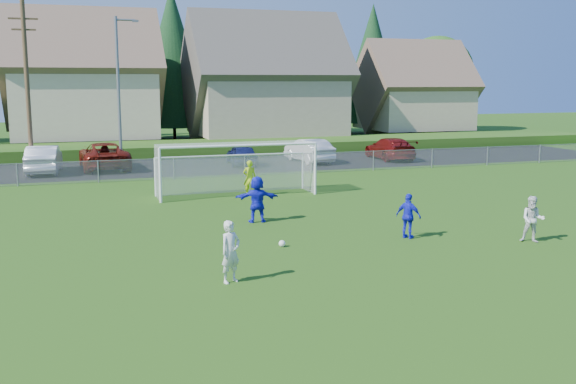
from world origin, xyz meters
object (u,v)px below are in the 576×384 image
at_px(player_blue_b, 257,199).
at_px(car_c, 104,156).
at_px(player_blue_a, 409,216).
at_px(soccer_ball, 282,244).
at_px(player_white_b, 533,219).
at_px(soccer_goal, 235,161).
at_px(car_g, 390,149).
at_px(car_e, 242,155).
at_px(car_f, 309,151).
at_px(car_b, 44,159).
at_px(goalkeeper, 250,178).
at_px(player_white_a, 231,252).

xyz_separation_m(player_blue_b, car_c, (-4.70, 18.02, -0.07)).
bearing_deg(player_blue_a, soccer_ball, 51.46).
relative_size(player_white_b, soccer_goal, 0.21).
relative_size(player_white_b, car_c, 0.27).
relative_size(soccer_ball, player_blue_b, 0.12).
bearing_deg(car_c, player_blue_b, 102.46).
bearing_deg(soccer_goal, car_g, 38.69).
bearing_deg(car_e, player_blue_a, 95.53).
relative_size(player_blue_a, car_f, 0.33).
bearing_deg(player_white_b, car_f, 124.79).
xyz_separation_m(car_f, soccer_goal, (-7.72, -11.08, 0.85)).
bearing_deg(car_b, player_blue_a, 123.75).
xyz_separation_m(goalkeeper, car_b, (-9.40, 11.44, -0.04)).
relative_size(car_f, soccer_goal, 0.63).
relative_size(goalkeeper, soccer_goal, 0.23).
xyz_separation_m(car_c, soccer_goal, (5.39, -11.66, 0.81)).
height_order(soccer_ball, soccer_goal, soccer_goal).
xyz_separation_m(player_blue_b, car_e, (3.75, 17.18, -0.21)).
height_order(player_white_a, player_blue_a, player_white_a).
bearing_deg(soccer_ball, goalkeeper, 81.17).
bearing_deg(goalkeeper, soccer_goal, -25.35).
relative_size(player_white_a, player_white_b, 1.08).
bearing_deg(soccer_goal, goalkeeper, -44.29).
bearing_deg(car_f, player_white_b, 82.76).
relative_size(player_white_b, car_g, 0.30).
bearing_deg(car_c, soccer_ball, 99.20).
xyz_separation_m(soccer_ball, car_g, (14.51, 21.22, 0.63)).
bearing_deg(soccer_goal, player_white_a, -104.18).
height_order(player_blue_b, car_f, player_blue_b).
relative_size(car_g, soccer_goal, 0.69).
bearing_deg(soccer_goal, car_c, 114.80).
bearing_deg(player_white_a, soccer_ball, 25.30).
bearing_deg(soccer_ball, car_c, 101.36).
distance_m(goalkeeper, soccer_goal, 1.11).
bearing_deg(player_white_b, soccer_goal, 156.27).
relative_size(player_white_b, goalkeeper, 0.92).
bearing_deg(soccer_goal, soccer_ball, -95.30).
height_order(car_b, car_e, car_b).
bearing_deg(goalkeeper, player_white_a, 91.92).
bearing_deg(car_g, goalkeeper, 44.70).
xyz_separation_m(player_white_a, soccer_goal, (3.45, 13.66, 0.78)).
bearing_deg(car_g, player_blue_a, 68.32).
xyz_separation_m(goalkeeper, car_f, (7.16, 11.63, -0.07)).
bearing_deg(player_white_a, car_b, 74.75).
height_order(player_blue_a, car_c, car_c).
distance_m(car_c, car_g, 18.95).
xyz_separation_m(soccer_ball, car_e, (4.03, 21.19, 0.57)).
bearing_deg(player_blue_a, car_e, -34.95).
bearing_deg(soccer_goal, car_f, 55.13).
distance_m(player_white_a, car_c, 25.39).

